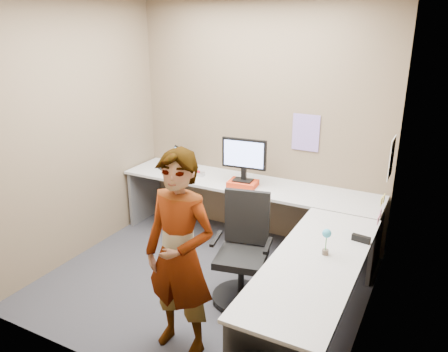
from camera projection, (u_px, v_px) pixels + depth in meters
The scene contains 20 objects.
ground at pixel (204, 282), 4.31m from camera, with size 3.00×3.00×0.00m, color #28272D.
wall_back at pixel (260, 123), 4.95m from camera, with size 3.00×3.00×0.00m, color brown.
wall_right at pixel (377, 177), 3.21m from camera, with size 2.70×2.70×0.00m, color brown.
wall_left at pixel (77, 132), 4.52m from camera, with size 2.70×2.70×0.00m, color brown.
desk at pixel (262, 222), 4.25m from camera, with size 2.98×2.58×0.73m.
paper_ream at pixel (243, 184), 4.77m from camera, with size 0.31×0.23×0.06m, color #B52F12.
monitor at pixel (244, 156), 4.68m from camera, with size 0.50×0.16×0.47m.
laptop at pixel (175, 164), 5.35m from camera, with size 0.44×0.42×0.25m.
trackball_mouse at pixel (199, 174), 5.10m from camera, with size 0.12×0.08×0.07m.
origami at pixel (231, 179), 4.90m from camera, with size 0.10×0.10×0.06m, color white.
stapler at pixel (361, 239), 3.55m from camera, with size 0.15×0.04×0.06m, color black.
flower at pixel (326, 238), 3.32m from camera, with size 0.07×0.07×0.22m.
calendar_purple at pixel (306, 133), 4.72m from camera, with size 0.30×0.01×0.40m, color #846BB7.
calendar_white at pixel (392, 158), 4.00m from camera, with size 0.01×0.28×0.38m, color white.
sticky_note_a at pixel (382, 201), 3.81m from camera, with size 0.01×0.07×0.07m, color #F2E059.
sticky_note_b at pixel (381, 213), 3.89m from camera, with size 0.01×0.07×0.07m, color pink.
sticky_note_c at pixel (378, 220), 3.80m from camera, with size 0.01×0.07×0.07m, color pink.
sticky_note_d at pixel (384, 199), 3.94m from camera, with size 0.01×0.07×0.07m, color #F2E059.
office_chair at pixel (243, 258), 3.95m from camera, with size 0.55×0.53×0.99m.
person at pixel (180, 256), 3.20m from camera, with size 0.59×0.39×1.61m, color #999399.
Camera 1 is at (1.90, -3.21, 2.41)m, focal length 35.00 mm.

